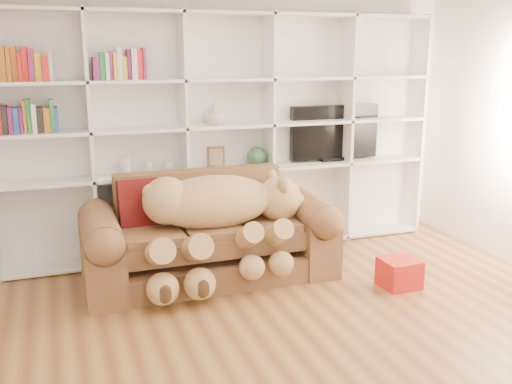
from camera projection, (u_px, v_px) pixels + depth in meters
name	position (u px, v px, depth m)	size (l,w,h in m)	color
floor	(328.00, 357.00, 3.87)	(5.00, 5.00, 0.00)	brown
wall_back	(222.00, 118.00, 5.83)	(5.00, 0.02, 2.70)	white
bookshelf	(202.00, 125.00, 5.64)	(4.43, 0.35, 2.40)	white
sofa	(209.00, 239.00, 5.19)	(2.22, 0.96, 0.93)	brown
teddy_bear	(218.00, 214.00, 4.96)	(1.59, 0.89, 0.92)	tan
throw_pillow	(144.00, 204.00, 5.07)	(0.45, 0.14, 0.45)	#550E11
gift_box	(399.00, 273.00, 5.00)	(0.31, 0.29, 0.25)	red
tv	(334.00, 133.00, 6.14)	(1.01, 0.18, 0.60)	black
picture_frame	(216.00, 157.00, 5.70)	(0.18, 0.03, 0.22)	brown
green_vase	(257.00, 157.00, 5.85)	(0.21, 0.21, 0.21)	#31603C
figurine_tall	(125.00, 166.00, 5.41)	(0.09, 0.09, 0.18)	beige
figurine_short	(148.00, 167.00, 5.49)	(0.08, 0.08, 0.13)	beige
snow_globe	(169.00, 167.00, 5.56)	(0.10, 0.10, 0.10)	silver
shelf_vase	(215.00, 113.00, 5.59)	(0.21, 0.21, 0.22)	beige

